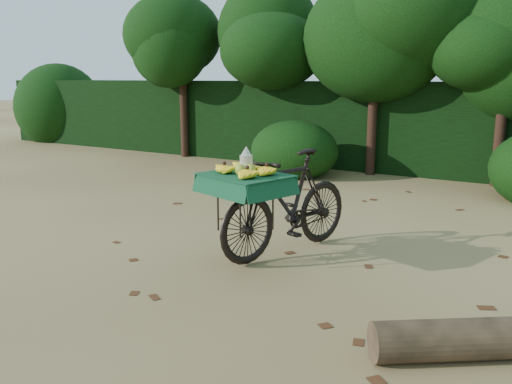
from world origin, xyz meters
The scene contains 6 objects.
ground centered at (0.00, 0.00, 0.00)m, with size 80.00×80.00×0.00m, color tan.
vendor_bicycle centered at (-0.89, 0.08, 0.58)m, with size 1.17×1.99×1.14m.
hedge_backdrop centered at (0.00, 6.30, 0.90)m, with size 26.00×1.80×1.80m, color black.
tree_row centered at (-0.65, 5.50, 2.00)m, with size 14.50×2.00×4.00m, color black, non-canonical shape.
bush_clumps centered at (0.50, 4.30, 0.45)m, with size 8.80×1.70×0.90m, color black, non-canonical shape.
leaf_litter centered at (0.00, 0.65, 0.01)m, with size 7.00×7.30×0.01m, color #4A2713, non-canonical shape.
Camera 1 is at (1.81, -4.94, 1.89)m, focal length 38.00 mm.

